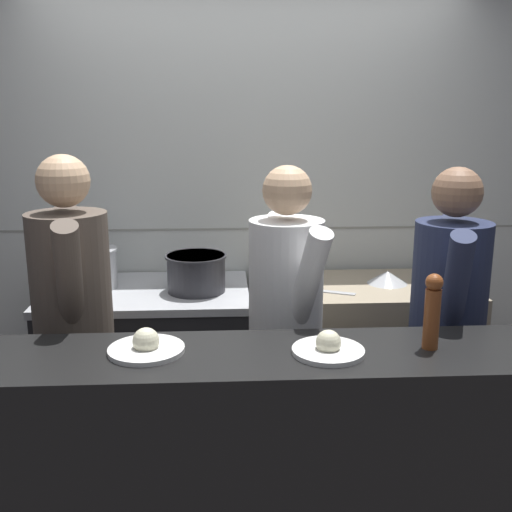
{
  "coord_description": "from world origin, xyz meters",
  "views": [
    {
      "loc": [
        -0.14,
        -2.18,
        1.83
      ],
      "look_at": [
        0.02,
        0.62,
        1.15
      ],
      "focal_mm": 42.0,
      "sensor_mm": 36.0,
      "label": 1
    }
  ],
  "objects_px": {
    "plated_dish_dessert": "(328,348)",
    "chef_sous": "(286,326)",
    "mixing_bowl_steel": "(387,277)",
    "plated_dish_appetiser": "(146,346)",
    "stock_pot": "(90,267)",
    "chef_line": "(446,328)",
    "chefs_knife": "(310,289)",
    "pepper_mill": "(432,310)",
    "sauce_pot": "(196,272)",
    "chef_head_cook": "(74,325)",
    "oven_range": "(151,366)"
  },
  "relations": [
    {
      "from": "plated_dish_dessert",
      "to": "chef_sous",
      "type": "height_order",
      "value": "chef_sous"
    },
    {
      "from": "mixing_bowl_steel",
      "to": "plated_dish_dessert",
      "type": "relative_size",
      "value": 0.87
    },
    {
      "from": "plated_dish_dessert",
      "to": "plated_dish_appetiser",
      "type": "bearing_deg",
      "value": 175.77
    },
    {
      "from": "stock_pot",
      "to": "chef_line",
      "type": "distance_m",
      "value": 1.86
    },
    {
      "from": "chefs_knife",
      "to": "plated_dish_appetiser",
      "type": "relative_size",
      "value": 1.45
    },
    {
      "from": "plated_dish_dessert",
      "to": "pepper_mill",
      "type": "relative_size",
      "value": 0.92
    },
    {
      "from": "sauce_pot",
      "to": "pepper_mill",
      "type": "height_order",
      "value": "pepper_mill"
    },
    {
      "from": "plated_dish_dessert",
      "to": "pepper_mill",
      "type": "xyz_separation_m",
      "value": [
        0.37,
        0.03,
        0.12
      ]
    },
    {
      "from": "plated_dish_dessert",
      "to": "chef_head_cook",
      "type": "height_order",
      "value": "chef_head_cook"
    },
    {
      "from": "stock_pot",
      "to": "pepper_mill",
      "type": "distance_m",
      "value": 1.9
    },
    {
      "from": "sauce_pot",
      "to": "oven_range",
      "type": "bearing_deg",
      "value": 170.19
    },
    {
      "from": "oven_range",
      "to": "plated_dish_appetiser",
      "type": "xyz_separation_m",
      "value": [
        0.14,
        -1.14,
        0.58
      ]
    },
    {
      "from": "oven_range",
      "to": "stock_pot",
      "type": "height_order",
      "value": "stock_pot"
    },
    {
      "from": "chef_line",
      "to": "pepper_mill",
      "type": "bearing_deg",
      "value": -102.1
    },
    {
      "from": "plated_dish_appetiser",
      "to": "pepper_mill",
      "type": "distance_m",
      "value": 1.01
    },
    {
      "from": "stock_pot",
      "to": "chef_head_cook",
      "type": "xyz_separation_m",
      "value": [
        0.07,
        -0.68,
        -0.08
      ]
    },
    {
      "from": "chef_head_cook",
      "to": "chef_line",
      "type": "xyz_separation_m",
      "value": [
        1.64,
        -0.05,
        -0.03
      ]
    },
    {
      "from": "stock_pot",
      "to": "chef_sous",
      "type": "distance_m",
      "value": 1.2
    },
    {
      "from": "pepper_mill",
      "to": "chef_sous",
      "type": "distance_m",
      "value": 0.76
    },
    {
      "from": "plated_dish_dessert",
      "to": "chef_line",
      "type": "bearing_deg",
      "value": 39.67
    },
    {
      "from": "mixing_bowl_steel",
      "to": "chefs_knife",
      "type": "distance_m",
      "value": 0.46
    },
    {
      "from": "mixing_bowl_steel",
      "to": "sauce_pot",
      "type": "bearing_deg",
      "value": -176.45
    },
    {
      "from": "sauce_pot",
      "to": "chef_line",
      "type": "relative_size",
      "value": 0.2
    },
    {
      "from": "mixing_bowl_steel",
      "to": "plated_dish_dessert",
      "type": "distance_m",
      "value": 1.33
    },
    {
      "from": "sauce_pot",
      "to": "chef_head_cook",
      "type": "bearing_deg",
      "value": -131.15
    },
    {
      "from": "chefs_knife",
      "to": "plated_dish_dessert",
      "type": "height_order",
      "value": "plated_dish_dessert"
    },
    {
      "from": "mixing_bowl_steel",
      "to": "plated_dish_dessert",
      "type": "bearing_deg",
      "value": -114.22
    },
    {
      "from": "sauce_pot",
      "to": "chefs_knife",
      "type": "height_order",
      "value": "sauce_pot"
    },
    {
      "from": "chef_line",
      "to": "chef_head_cook",
      "type": "bearing_deg",
      "value": -166.45
    },
    {
      "from": "mixing_bowl_steel",
      "to": "chef_line",
      "type": "bearing_deg",
      "value": -83.49
    },
    {
      "from": "pepper_mill",
      "to": "chef_line",
      "type": "distance_m",
      "value": 0.61
    },
    {
      "from": "oven_range",
      "to": "chef_sous",
      "type": "xyz_separation_m",
      "value": [
        0.69,
        -0.61,
        0.45
      ]
    },
    {
      "from": "plated_dish_appetiser",
      "to": "plated_dish_dessert",
      "type": "relative_size",
      "value": 1.06
    },
    {
      "from": "stock_pot",
      "to": "pepper_mill",
      "type": "xyz_separation_m",
      "value": [
        1.46,
        -1.21,
        0.14
      ]
    },
    {
      "from": "stock_pot",
      "to": "chef_line",
      "type": "height_order",
      "value": "chef_line"
    },
    {
      "from": "mixing_bowl_steel",
      "to": "chef_sous",
      "type": "xyz_separation_m",
      "value": [
        -0.63,
        -0.63,
        -0.04
      ]
    },
    {
      "from": "stock_pot",
      "to": "plated_dish_dessert",
      "type": "distance_m",
      "value": 1.65
    },
    {
      "from": "stock_pot",
      "to": "mixing_bowl_steel",
      "type": "xyz_separation_m",
      "value": [
        1.63,
        -0.03,
        -0.07
      ]
    },
    {
      "from": "oven_range",
      "to": "chefs_knife",
      "type": "height_order",
      "value": "chefs_knife"
    },
    {
      "from": "oven_range",
      "to": "chef_line",
      "type": "height_order",
      "value": "chef_line"
    },
    {
      "from": "mixing_bowl_steel",
      "to": "chef_head_cook",
      "type": "xyz_separation_m",
      "value": [
        -1.56,
        -0.65,
        -0.01
      ]
    },
    {
      "from": "mixing_bowl_steel",
      "to": "chef_line",
      "type": "xyz_separation_m",
      "value": [
        0.08,
        -0.69,
        -0.04
      ]
    },
    {
      "from": "chefs_knife",
      "to": "chef_line",
      "type": "xyz_separation_m",
      "value": [
        0.52,
        -0.58,
        -0.01
      ]
    },
    {
      "from": "mixing_bowl_steel",
      "to": "chefs_knife",
      "type": "bearing_deg",
      "value": -166.01
    },
    {
      "from": "stock_pot",
      "to": "plated_dish_appetiser",
      "type": "distance_m",
      "value": 1.28
    },
    {
      "from": "stock_pot",
      "to": "chef_head_cook",
      "type": "distance_m",
      "value": 0.69
    },
    {
      "from": "oven_range",
      "to": "mixing_bowl_steel",
      "type": "height_order",
      "value": "mixing_bowl_steel"
    },
    {
      "from": "plated_dish_dessert",
      "to": "chef_head_cook",
      "type": "bearing_deg",
      "value": 150.98
    },
    {
      "from": "stock_pot",
      "to": "mixing_bowl_steel",
      "type": "height_order",
      "value": "stock_pot"
    },
    {
      "from": "plated_dish_appetiser",
      "to": "plated_dish_dessert",
      "type": "bearing_deg",
      "value": -4.23
    }
  ]
}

